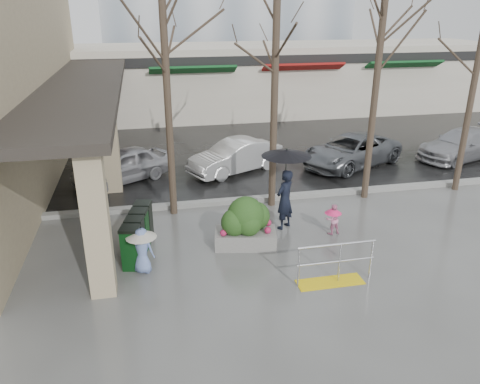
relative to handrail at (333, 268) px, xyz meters
name	(u,v)px	position (x,y,z in m)	size (l,w,h in m)	color
ground	(264,263)	(-1.36, 1.20, -0.38)	(120.00, 120.00, 0.00)	#51514F
street_asphalt	(182,102)	(-1.36, 23.20, -0.37)	(120.00, 36.00, 0.01)	black
curb	(234,201)	(-1.36, 5.20, -0.30)	(120.00, 0.30, 0.15)	gray
canopy_slab	(82,79)	(-6.16, 9.20, 3.25)	(2.80, 18.00, 0.25)	#2D2823
pillar_front	(96,223)	(-5.26, 0.70, 1.37)	(0.55, 0.55, 3.50)	tan
pillar_back	(110,143)	(-5.26, 7.20, 1.37)	(0.55, 0.55, 3.50)	tan
storefront_row	(221,80)	(0.64, 19.17, 1.64)	(34.00, 6.74, 4.00)	beige
handrail	(333,268)	(0.00, 0.00, 0.00)	(1.90, 0.50, 1.03)	yellow
tree_west	(165,45)	(-3.36, 4.80, 4.71)	(3.20, 3.20, 6.80)	#382B21
tree_midwest	(276,38)	(-0.16, 4.80, 4.86)	(3.20, 3.20, 7.00)	#382B21
tree_mideast	(380,50)	(3.14, 4.80, 4.48)	(3.20, 3.20, 6.50)	#382B21
woman	(285,181)	(-0.27, 3.08, 1.10)	(1.41, 1.41, 2.43)	black
child_pink	(333,217)	(0.97, 2.42, 0.14)	(0.49, 0.49, 0.90)	pink
child_blue	(142,246)	(-4.36, 1.41, 0.34)	(0.74, 0.74, 1.17)	#6F87C6
planter	(246,223)	(-1.62, 2.21, 0.31)	(1.77, 1.12, 1.43)	slate
news_boxes	(138,234)	(-4.46, 2.42, 0.18)	(0.88, 2.05, 1.12)	#0D3B14
car_a	(122,165)	(-4.99, 8.07, 0.25)	(1.49, 3.70, 1.26)	#A9A8AD
car_b	(235,156)	(-0.67, 8.29, 0.25)	(1.33, 3.82, 1.26)	white
car_c	(351,151)	(4.09, 8.10, 0.25)	(2.09, 4.53, 1.26)	slate
car_d	(463,144)	(9.17, 8.02, 0.25)	(1.77, 4.34, 1.26)	#9D9DA2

